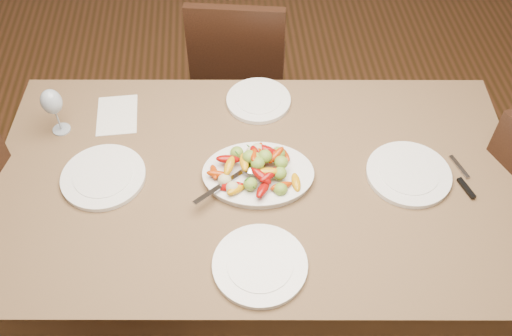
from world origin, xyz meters
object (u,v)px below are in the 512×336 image
Objects in this scene: chair_far at (241,68)px; plate_near at (260,265)px; wine_glass at (55,110)px; dining_table at (256,240)px; serving_platter at (258,175)px; plate_left at (103,177)px; plate_far at (259,101)px; plate_right at (409,174)px.

plate_near is at bearing 98.27° from chair_far.
wine_glass is at bearing 137.41° from plate_near.
dining_table is 0.39m from serving_platter.
plate_left is at bearing -54.09° from wine_glass.
plate_near is at bearing -94.07° from plate_far.
dining_table is 4.95× the size of serving_platter.
plate_far is (0.56, 0.34, 0.00)m from plate_left.
serving_platter is 1.28× the size of plate_left.
serving_platter reaches higher than plate_far.
plate_far is (0.03, 0.38, -0.00)m from serving_platter.
serving_platter reaches higher than plate_near.
plate_left is 0.32m from wine_glass.
plate_near reaches higher than dining_table.
chair_far is at bearing 119.22° from plate_right.
wine_glass is (-0.69, 0.64, 0.09)m from plate_near.
plate_right is at bearing -3.52° from plate_left.
serving_platter is 1.82× the size of wine_glass.
dining_table is at bearing -4.70° from plate_left.
plate_left reaches higher than dining_table.
plate_right is 1.00× the size of plate_near.
chair_far is 3.26× the size of plate_left.
plate_near is at bearing -149.27° from plate_right.
plate_right is (1.06, -0.07, 0.00)m from plate_left.
plate_right is at bearing 127.88° from chair_far.
wine_glass reaches higher than serving_platter.
wine_glass is (-0.71, 0.28, 0.09)m from serving_platter.
wine_glass is (-0.70, -0.64, 0.39)m from chair_far.
wine_glass is at bearing 51.18° from chair_far.
plate_far is at bearing 140.30° from plate_right.
plate_far is 0.76m from wine_glass.
plate_far is 0.73m from plate_near.
chair_far is at bearing 90.30° from dining_table.
chair_far reaches higher than serving_platter.
wine_glass is (-0.71, 0.29, 0.48)m from dining_table.
chair_far is 1.03m from wine_glass.
plate_far reaches higher than dining_table.
plate_far is at bearing 31.28° from plate_left.
chair_far is (-0.00, 0.93, 0.10)m from dining_table.
dining_table is 0.90m from wine_glass.
plate_left is 0.99× the size of plate_right.
plate_near is at bearing -92.25° from dining_table.
plate_far is at bearing 84.30° from dining_table.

